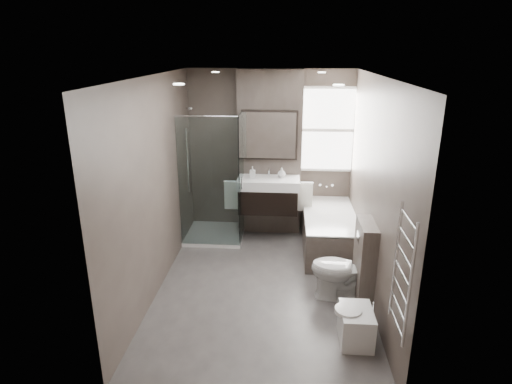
# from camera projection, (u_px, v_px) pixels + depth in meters

# --- Properties ---
(room) EXTENTS (2.70, 3.90, 2.70)m
(room) POSITION_uv_depth(u_px,v_px,m) (263.00, 189.00, 5.09)
(room) COLOR #504C4A
(room) RESTS_ON ground
(vanity_pier) EXTENTS (1.00, 0.25, 2.60)m
(vanity_pier) POSITION_uv_depth(u_px,v_px,m) (270.00, 154.00, 6.76)
(vanity_pier) COLOR #4D433C
(vanity_pier) RESTS_ON ground
(vanity) EXTENTS (0.95, 0.47, 0.66)m
(vanity) POSITION_uv_depth(u_px,v_px,m) (268.00, 194.00, 6.61)
(vanity) COLOR black
(vanity) RESTS_ON vanity_pier
(mirror_cabinet) EXTENTS (0.86, 0.08, 0.76)m
(mirror_cabinet) POSITION_uv_depth(u_px,v_px,m) (269.00, 135.00, 6.50)
(mirror_cabinet) COLOR black
(mirror_cabinet) RESTS_ON vanity_pier
(towel_left) EXTENTS (0.24, 0.06, 0.44)m
(towel_left) POSITION_uv_depth(u_px,v_px,m) (232.00, 195.00, 6.64)
(towel_left) COLOR silver
(towel_left) RESTS_ON vanity_pier
(towel_right) EXTENTS (0.24, 0.06, 0.44)m
(towel_right) POSITION_uv_depth(u_px,v_px,m) (305.00, 197.00, 6.56)
(towel_right) COLOR silver
(towel_right) RESTS_ON vanity_pier
(shower_enclosure) EXTENTS (0.90, 0.90, 2.00)m
(shower_enclosure) POSITION_uv_depth(u_px,v_px,m) (220.00, 210.00, 6.67)
(shower_enclosure) COLOR white
(shower_enclosure) RESTS_ON ground
(bathtub) EXTENTS (0.75, 1.60, 0.57)m
(bathtub) POSITION_uv_depth(u_px,v_px,m) (329.00, 230.00, 6.38)
(bathtub) COLOR #4D433C
(bathtub) RESTS_ON ground
(window) EXTENTS (0.98, 0.06, 1.33)m
(window) POSITION_uv_depth(u_px,v_px,m) (328.00, 130.00, 6.68)
(window) COLOR white
(window) RESTS_ON room
(toilet) EXTENTS (0.82, 0.56, 0.77)m
(toilet) POSITION_uv_depth(u_px,v_px,m) (343.00, 270.00, 5.08)
(toilet) COLOR white
(toilet) RESTS_ON ground
(cistern_box) EXTENTS (0.19, 0.55, 1.00)m
(cistern_box) POSITION_uv_depth(u_px,v_px,m) (364.00, 262.00, 5.02)
(cistern_box) COLOR #4D433C
(cistern_box) RESTS_ON ground
(bidet) EXTENTS (0.40, 0.45, 0.48)m
(bidet) POSITION_uv_depth(u_px,v_px,m) (355.00, 325.00, 4.39)
(bidet) COLOR white
(bidet) RESTS_ON ground
(towel_radiator) EXTENTS (0.03, 0.49, 1.10)m
(towel_radiator) POSITION_uv_depth(u_px,v_px,m) (402.00, 273.00, 3.55)
(towel_radiator) COLOR silver
(towel_radiator) RESTS_ON room
(soap_bottle_a) EXTENTS (0.08, 0.08, 0.18)m
(soap_bottle_a) POSITION_uv_depth(u_px,v_px,m) (253.00, 172.00, 6.52)
(soap_bottle_a) COLOR white
(soap_bottle_a) RESTS_ON vanity
(soap_bottle_b) EXTENTS (0.12, 0.12, 0.16)m
(soap_bottle_b) POSITION_uv_depth(u_px,v_px,m) (282.00, 173.00, 6.55)
(soap_bottle_b) COLOR white
(soap_bottle_b) RESTS_ON vanity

